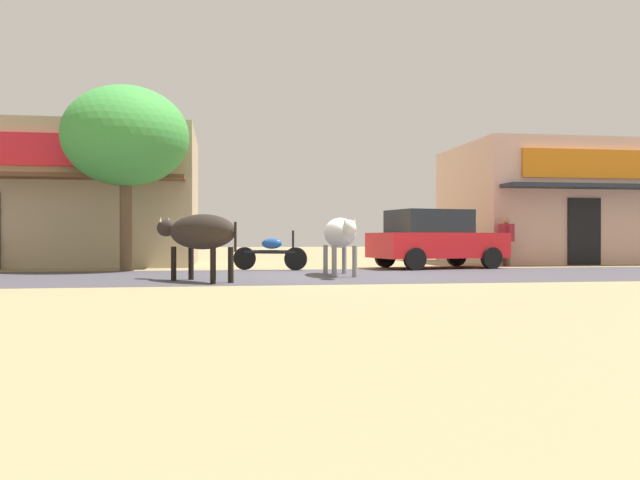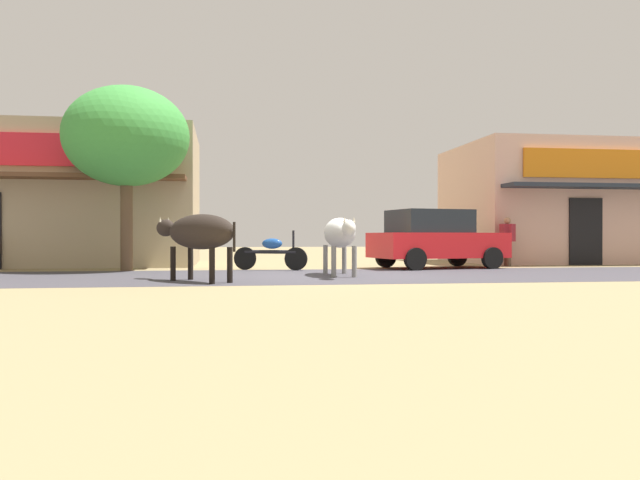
{
  "view_description": "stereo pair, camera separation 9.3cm",
  "coord_description": "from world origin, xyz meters",
  "px_view_note": "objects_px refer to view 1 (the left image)",
  "views": [
    {
      "loc": [
        -2.59,
        -14.55,
        0.9
      ],
      "look_at": [
        -0.16,
        0.98,
        0.81
      ],
      "focal_mm": 36.29,
      "sensor_mm": 36.0,
      "label": 1
    },
    {
      "loc": [
        -2.49,
        -14.57,
        0.9
      ],
      "look_at": [
        -0.16,
        0.98,
        0.81
      ],
      "focal_mm": 36.29,
      "sensor_mm": 36.0,
      "label": 2
    }
  ],
  "objects_px": {
    "roadside_tree": "(126,137)",
    "parked_hatchback_car": "(434,238)",
    "pedestrian_by_shop": "(506,238)",
    "parked_motorcycle": "(271,253)",
    "cow_near_brown": "(199,233)",
    "cow_far_dark": "(340,233)"
  },
  "relations": [
    {
      "from": "parked_hatchback_car",
      "to": "cow_far_dark",
      "type": "relative_size",
      "value": 1.44
    },
    {
      "from": "parked_hatchback_car",
      "to": "cow_near_brown",
      "type": "distance_m",
      "value": 7.82
    },
    {
      "from": "parked_motorcycle",
      "to": "cow_far_dark",
      "type": "xyz_separation_m",
      "value": [
        1.36,
        -2.7,
        0.5
      ]
    },
    {
      "from": "parked_hatchback_car",
      "to": "roadside_tree",
      "type": "bearing_deg",
      "value": -179.64
    },
    {
      "from": "roadside_tree",
      "to": "cow_far_dark",
      "type": "bearing_deg",
      "value": -30.14
    },
    {
      "from": "parked_hatchback_car",
      "to": "parked_motorcycle",
      "type": "bearing_deg",
      "value": -175.87
    },
    {
      "from": "pedestrian_by_shop",
      "to": "roadside_tree",
      "type": "bearing_deg",
      "value": -175.32
    },
    {
      "from": "roadside_tree",
      "to": "cow_near_brown",
      "type": "distance_m",
      "value": 5.5
    },
    {
      "from": "parked_hatchback_car",
      "to": "pedestrian_by_shop",
      "type": "xyz_separation_m",
      "value": [
        2.55,
        0.84,
        0.01
      ]
    },
    {
      "from": "parked_motorcycle",
      "to": "cow_far_dark",
      "type": "relative_size",
      "value": 0.7
    },
    {
      "from": "pedestrian_by_shop",
      "to": "parked_motorcycle",
      "type": "bearing_deg",
      "value": -170.69
    },
    {
      "from": "parked_hatchback_car",
      "to": "cow_far_dark",
      "type": "xyz_separation_m",
      "value": [
        -3.29,
        -3.03,
        0.12
      ]
    },
    {
      "from": "roadside_tree",
      "to": "pedestrian_by_shop",
      "type": "relative_size",
      "value": 3.27
    },
    {
      "from": "pedestrian_by_shop",
      "to": "parked_hatchback_car",
      "type": "bearing_deg",
      "value": -161.67
    },
    {
      "from": "parked_hatchback_car",
      "to": "pedestrian_by_shop",
      "type": "bearing_deg",
      "value": 18.33
    },
    {
      "from": "roadside_tree",
      "to": "parked_hatchback_car",
      "type": "distance_m",
      "value": 8.83
    },
    {
      "from": "parked_hatchback_car",
      "to": "pedestrian_by_shop",
      "type": "distance_m",
      "value": 2.68
    },
    {
      "from": "parked_motorcycle",
      "to": "cow_far_dark",
      "type": "distance_m",
      "value": 3.06
    },
    {
      "from": "parked_hatchback_car",
      "to": "cow_near_brown",
      "type": "relative_size",
      "value": 1.72
    },
    {
      "from": "parked_hatchback_car",
      "to": "pedestrian_by_shop",
      "type": "relative_size",
      "value": 2.67
    },
    {
      "from": "roadside_tree",
      "to": "parked_motorcycle",
      "type": "bearing_deg",
      "value": -4.28
    },
    {
      "from": "roadside_tree",
      "to": "parked_motorcycle",
      "type": "xyz_separation_m",
      "value": [
        3.77,
        -0.28,
        -3.03
      ]
    }
  ]
}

